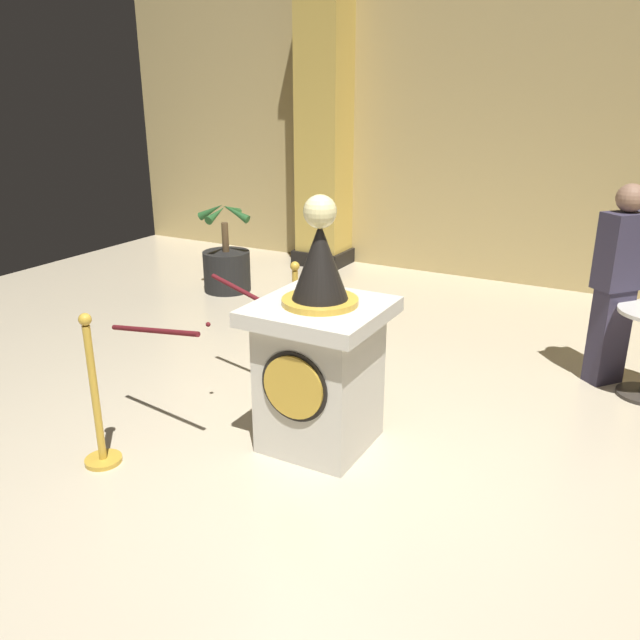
{
  "coord_description": "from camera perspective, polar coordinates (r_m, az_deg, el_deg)",
  "views": [
    {
      "loc": [
        1.64,
        -3.03,
        2.31
      ],
      "look_at": [
        -0.24,
        0.39,
        0.9
      ],
      "focal_mm": 35.88,
      "sensor_mm": 36.0,
      "label": 1
    }
  ],
  "objects": [
    {
      "name": "velvet_rope",
      "position": [
        4.7,
        -10.01,
        0.62
      ],
      "size": [
        1.13,
        1.15,
        0.22
      ],
      "color": "#591419"
    },
    {
      "name": "back_wall",
      "position": [
        8.29,
        18.18,
        17.04
      ],
      "size": [
        11.96,
        0.16,
        4.1
      ],
      "primitive_type": "cube",
      "color": "tan",
      "rests_on": "ground_plane"
    },
    {
      "name": "pedestal_clock",
      "position": [
        4.24,
        -0.03,
        -3.3
      ],
      "size": [
        0.83,
        0.83,
        1.72
      ],
      "color": "beige",
      "rests_on": "ground_plane"
    },
    {
      "name": "stanchion_far",
      "position": [
        4.37,
        -19.25,
        -7.82
      ],
      "size": [
        0.24,
        0.24,
        1.04
      ],
      "color": "gold",
      "rests_on": "ground_plane"
    },
    {
      "name": "column_left",
      "position": [
        8.87,
        0.48,
        17.47
      ],
      "size": [
        0.74,
        0.74,
        3.93
      ],
      "color": "black",
      "rests_on": "ground_plane"
    },
    {
      "name": "ground_plane",
      "position": [
        4.15,
        0.33,
        -14.01
      ],
      "size": [
        11.96,
        11.96,
        0.0
      ],
      "primitive_type": "plane",
      "color": "beige"
    },
    {
      "name": "potted_palm_left",
      "position": [
        7.85,
        -8.32,
        4.78
      ],
      "size": [
        0.7,
        0.69,
        1.09
      ],
      "color": "black",
      "rests_on": "ground_plane"
    },
    {
      "name": "bystander_guest",
      "position": [
        5.64,
        24.98,
        3.14
      ],
      "size": [
        0.4,
        0.42,
        1.65
      ],
      "color": "#383347",
      "rests_on": "ground_plane"
    },
    {
      "name": "stanchion_near",
      "position": [
        5.48,
        -2.17,
        -1.3
      ],
      "size": [
        0.24,
        0.24,
        0.98
      ],
      "color": "gold",
      "rests_on": "ground_plane"
    }
  ]
}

